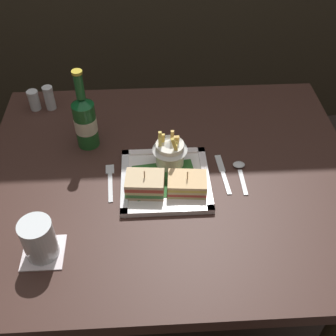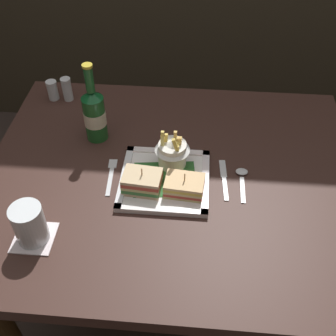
% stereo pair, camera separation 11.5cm
% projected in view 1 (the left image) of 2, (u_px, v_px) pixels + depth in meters
% --- Properties ---
extents(ground_plane, '(6.00, 6.00, 0.00)m').
position_uv_depth(ground_plane, '(170.00, 306.00, 1.73)').
color(ground_plane, '#3D312B').
extents(dining_table, '(1.08, 0.89, 0.77)m').
position_uv_depth(dining_table, '(170.00, 211.00, 1.31)').
color(dining_table, '#3B241E').
rests_on(dining_table, ground_plane).
extents(square_plate, '(0.25, 0.25, 0.02)m').
position_uv_depth(square_plate, '(165.00, 180.00, 1.17)').
color(square_plate, white).
rests_on(square_plate, dining_table).
extents(sandwich_half_left, '(0.11, 0.08, 0.08)m').
position_uv_depth(sandwich_half_left, '(145.00, 184.00, 1.12)').
color(sandwich_half_left, '#DAB28B').
rests_on(sandwich_half_left, square_plate).
extents(sandwich_half_right, '(0.11, 0.08, 0.07)m').
position_uv_depth(sandwich_half_right, '(187.00, 184.00, 1.12)').
color(sandwich_half_right, '#DCC47C').
rests_on(sandwich_half_right, square_plate).
extents(fries_cup, '(0.10, 0.10, 0.12)m').
position_uv_depth(fries_cup, '(170.00, 150.00, 1.18)').
color(fries_cup, silver).
rests_on(fries_cup, square_plate).
extents(beer_bottle, '(0.07, 0.07, 0.26)m').
position_uv_depth(beer_bottle, '(85.00, 120.00, 1.23)').
color(beer_bottle, '#1F5A25').
rests_on(beer_bottle, dining_table).
extents(drink_coaster, '(0.10, 0.10, 0.00)m').
position_uv_depth(drink_coaster, '(44.00, 253.00, 1.00)').
color(drink_coaster, white).
rests_on(drink_coaster, dining_table).
extents(water_glass, '(0.08, 0.08, 0.11)m').
position_uv_depth(water_glass, '(39.00, 241.00, 0.97)').
color(water_glass, silver).
rests_on(water_glass, dining_table).
extents(fork, '(0.03, 0.15, 0.00)m').
position_uv_depth(fork, '(110.00, 180.00, 1.18)').
color(fork, silver).
rests_on(fork, dining_table).
extents(knife, '(0.03, 0.16, 0.00)m').
position_uv_depth(knife, '(223.00, 172.00, 1.20)').
color(knife, silver).
rests_on(knife, dining_table).
extents(spoon, '(0.04, 0.13, 0.01)m').
position_uv_depth(spoon, '(240.00, 169.00, 1.20)').
color(spoon, silver).
rests_on(spoon, dining_table).
extents(salt_shaker, '(0.04, 0.04, 0.07)m').
position_uv_depth(salt_shaker, '(34.00, 101.00, 1.40)').
color(salt_shaker, silver).
rests_on(salt_shaker, dining_table).
extents(pepper_shaker, '(0.03, 0.03, 0.08)m').
position_uv_depth(pepper_shaker, '(50.00, 99.00, 1.40)').
color(pepper_shaker, silver).
rests_on(pepper_shaker, dining_table).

